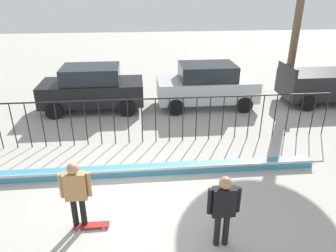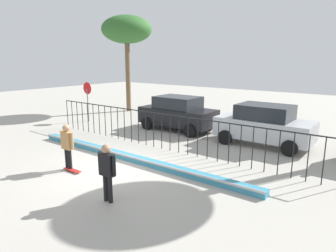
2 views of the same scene
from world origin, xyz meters
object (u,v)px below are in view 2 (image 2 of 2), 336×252
(parked_car_silver, at_px, (264,125))
(palm_tree_short, at_px, (127,31))
(skateboarder, at_px, (67,143))
(camera_operator, at_px, (107,168))
(parked_car_black, at_px, (178,113))
(skateboard, at_px, (72,170))
(stop_sign, at_px, (88,96))

(parked_car_silver, height_order, palm_tree_short, palm_tree_short)
(skateboarder, xyz_separation_m, palm_tree_short, (-7.25, 10.42, 4.92))
(camera_operator, distance_m, parked_car_black, 9.05)
(skateboarder, height_order, camera_operator, skateboarder)
(skateboard, xyz_separation_m, palm_tree_short, (-7.50, 10.47, 5.88))
(skateboarder, distance_m, parked_car_silver, 8.64)
(stop_sign, bearing_deg, skateboard, -41.94)
(parked_car_black, relative_size, stop_sign, 1.72)
(parked_car_silver, bearing_deg, skateboarder, -122.05)
(skateboard, height_order, camera_operator, camera_operator)
(camera_operator, height_order, palm_tree_short, palm_tree_short)
(skateboarder, bearing_deg, parked_car_black, 71.52)
(skateboarder, xyz_separation_m, parked_car_silver, (4.42, 7.42, -0.04))
(camera_operator, bearing_deg, stop_sign, -17.40)
(parked_car_silver, bearing_deg, camera_operator, -100.75)
(parked_car_black, bearing_deg, skateboarder, -90.05)
(parked_car_silver, relative_size, palm_tree_short, 0.61)
(skateboard, xyz_separation_m, camera_operator, (2.79, -0.78, 0.95))
(parked_car_silver, xyz_separation_m, stop_sign, (-10.89, -1.44, 0.64))
(parked_car_silver, bearing_deg, skateboard, -120.43)
(skateboarder, distance_m, palm_tree_short, 13.62)
(camera_operator, xyz_separation_m, palm_tree_short, (-10.30, 11.25, 4.93))
(skateboarder, height_order, palm_tree_short, palm_tree_short)
(skateboard, distance_m, parked_car_silver, 8.61)
(camera_operator, xyz_separation_m, stop_sign, (-9.51, 6.81, 0.61))
(parked_car_black, height_order, parked_car_silver, same)
(skateboard, distance_m, camera_operator, 3.05)
(parked_car_silver, distance_m, stop_sign, 11.00)
(palm_tree_short, bearing_deg, skateboard, -54.37)
(skateboard, xyz_separation_m, parked_car_silver, (4.17, 7.47, 0.91))
(parked_car_black, height_order, palm_tree_short, palm_tree_short)
(skateboarder, height_order, parked_car_black, parked_car_black)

